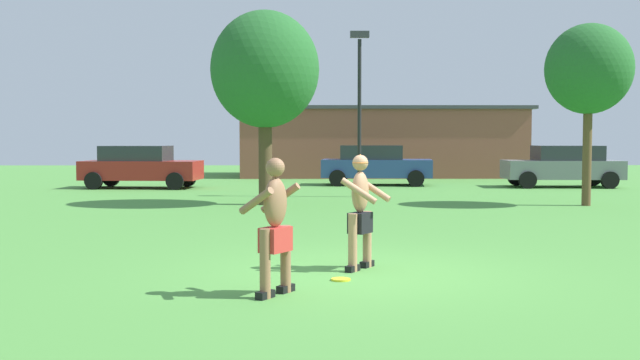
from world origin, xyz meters
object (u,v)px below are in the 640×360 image
tree_left_field (589,70)px  tree_right_field (265,70)px  frisbee (341,279)px  car_blue_near_post (375,164)px  player_in_red (275,223)px  lamp_post (359,95)px  car_gray_mid_lot (563,165)px  car_red_far_end (140,166)px  player_with_cap (361,207)px

tree_left_field → tree_right_field: bearing=177.4°
frisbee → car_blue_near_post: bearing=83.8°
player_in_red → lamp_post: (1.97, 14.84, 2.37)m
player_in_red → tree_left_field: 14.52m
car_gray_mid_lot → car_red_far_end: (-15.97, -0.36, 0.00)m
player_with_cap → lamp_post: bearing=86.4°
player_in_red → car_red_far_end: size_ratio=0.37×
player_in_red → tree_right_field: bearing=94.0°
tree_left_field → player_with_cap: bearing=-124.9°
player_with_cap → car_gray_mid_lot: size_ratio=0.38×
player_with_cap → car_blue_near_post: player_with_cap is taller
car_gray_mid_lot → car_red_far_end: same height
car_gray_mid_lot → lamp_post: lamp_post is taller
car_blue_near_post → player_in_red: bearing=-98.2°
tree_left_field → car_red_far_end: bearing=152.4°
player_in_red → frisbee: (0.83, 0.93, -0.87)m
tree_right_field → tree_left_field: bearing=-2.6°
player_in_red → car_red_far_end: player_in_red is taller
car_blue_near_post → player_with_cap: bearing=-95.6°
frisbee → car_blue_near_post: 19.85m
player_in_red → tree_right_field: size_ratio=0.31×
tree_right_field → player_in_red: bearing=-86.0°
frisbee → tree_right_field: size_ratio=0.05×
car_gray_mid_lot → tree_left_field: bearing=-104.2°
car_red_far_end → tree_left_field: bearing=-27.6°
frisbee → car_gray_mid_lot: car_gray_mid_lot is taller
car_red_far_end → lamp_post: (7.91, -4.19, 2.43)m
player_in_red → car_red_far_end: 19.94m
car_blue_near_post → car_red_far_end: (-8.93, -1.61, 0.00)m
car_gray_mid_lot → lamp_post: size_ratio=0.83×
lamp_post → tree_right_field: (-2.82, -2.72, 0.52)m
car_gray_mid_lot → tree_right_field: bearing=-146.3°
frisbee → car_red_far_end: car_red_far_end is taller
player_with_cap → car_red_far_end: player_with_cap is taller
player_with_cap → car_red_far_end: size_ratio=0.37×
player_with_cap → car_blue_near_post: (1.84, 18.88, -0.08)m
car_gray_mid_lot → car_red_far_end: 15.98m
lamp_post → player_in_red: bearing=-97.6°
frisbee → lamp_post: bearing=85.3°
player_in_red → lamp_post: 15.16m
player_in_red → car_gray_mid_lot: bearing=62.6°
lamp_post → tree_right_field: size_ratio=0.96×
frisbee → lamp_post: 14.33m
car_blue_near_post → tree_left_field: size_ratio=0.89×
player_with_cap → player_in_red: bearing=-123.1°
player_in_red → lamp_post: lamp_post is taller
frisbee → car_gray_mid_lot: (9.20, 18.46, 0.81)m
car_gray_mid_lot → tree_left_field: size_ratio=0.87×
car_blue_near_post → lamp_post: lamp_post is taller
lamp_post → tree_left_field: lamp_post is taller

